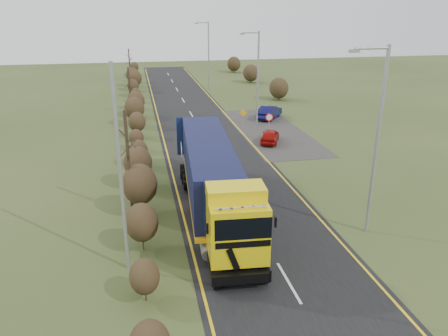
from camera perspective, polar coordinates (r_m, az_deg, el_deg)
ground at (r=22.71m, az=5.04°, el=-9.03°), size 160.00×160.00×0.00m
road at (r=31.53m, az=-0.04°, el=-0.32°), size 8.00×120.00×0.02m
layby at (r=42.33m, az=5.93°, el=4.95°), size 6.00×18.00×0.02m
lane_markings at (r=31.25m, az=0.07°, el=-0.48°), size 7.52×116.00×0.01m
hedgerow at (r=28.46m, az=-11.10°, el=0.43°), size 2.24×102.04×6.05m
lorry at (r=23.93m, az=-1.54°, el=-1.18°), size 3.32×14.93×4.12m
car_red_hatchback at (r=38.23m, az=6.01°, el=4.19°), size 2.69×3.77×1.19m
car_blue_sedan at (r=46.79m, az=5.95°, el=7.28°), size 3.72×4.25×1.39m
streetlight_near at (r=22.47m, az=19.19°, el=4.08°), size 2.02×0.19×9.50m
streetlight_mid at (r=43.03m, az=4.30°, el=12.02°), size 1.93×0.18×9.05m
streetlight_far at (r=63.51m, az=-2.13°, el=14.82°), size 1.98×0.19×9.32m
left_pole at (r=18.64m, az=-13.38°, el=-0.72°), size 0.16×0.16×9.15m
speed_sign at (r=38.41m, az=5.90°, el=6.06°), size 0.68×0.10×2.48m
warning_board at (r=42.54m, az=2.54°, el=6.73°), size 0.73×0.11×1.92m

